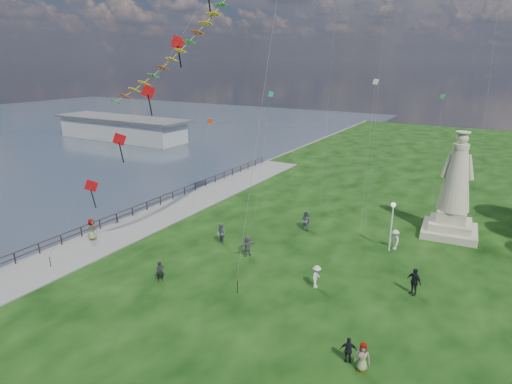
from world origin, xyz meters
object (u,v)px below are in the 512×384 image
Objects in this scene: lamppost at (392,216)px; person_4 at (362,357)px; statue at (454,197)px; person_3 at (349,350)px; pier_pavilion at (122,128)px; person_0 at (160,272)px; person_1 at (221,234)px; person_8 at (395,240)px; person_7 at (306,220)px; person_11 at (247,246)px; person_9 at (414,281)px; person_10 at (92,230)px; person_6 at (306,219)px; person_2 at (316,277)px.

lamppost is 15.25m from person_4.
person_3 is (-2.26, -20.84, -2.74)m from statue.
person_0 is at bearing -40.66° from pier_pavilion.
pier_pavilion is at bearing 165.03° from person_1.
person_0 is 0.89× the size of person_8.
statue is (63.33, -21.03, 1.64)m from pier_pavilion.
person_11 is at bearing 89.91° from person_7.
person_10 is (-25.60, -4.70, -0.02)m from person_9.
person_11 is at bearing -146.64° from person_9.
person_9 is at bearing -118.87° from person_3.
pier_pavilion is at bearing 130.43° from person_4.
pier_pavilion reaches higher than person_7.
lamppost is at bearing -8.37° from person_0.
person_1 is 8.50m from person_6.
person_9 is (1.53, 8.64, 0.21)m from person_3.
person_1 is at bearing -79.79° from person_10.
lamppost is at bearing -172.42° from person_7.
person_9 is at bearing -96.06° from person_10.
person_0 is 14.18m from person_3.
statue reaches higher than person_2.
person_4 is (14.89, -9.18, -0.11)m from person_1.
lamppost is 8.06m from person_7.
person_2 is at bearing -28.74° from person_0.
person_8 is at bearing -126.46° from statue.
person_7 is 12.75m from person_9.
person_8 is at bearing -104.28° from person_3.
statue is at bearing 58.58° from lamppost.
pier_pavilion is at bearing 155.48° from lamppost.
person_1 is at bearing 68.79° from person_2.
person_7 is at bearing 178.51° from person_9.
statue is at bearing 1.92° from person_6.
person_7 reaches higher than person_8.
pier_pavilion reaches higher than person_1.
lamppost is 11.76m from person_11.
person_10 is (-22.57, -10.74, -2.06)m from lamppost.
person_9 is 26.03m from person_10.
person_4 is 0.94× the size of person_8.
person_9 is (2.74, -6.60, 0.11)m from person_8.
person_11 reaches higher than person_6.
person_3 is 24.39m from person_10.
person_1 is at bearing 66.41° from person_7.
pier_pavilion is at bearing -13.80° from person_7.
person_2 is at bearing -55.06° from person_8.
statue reaches higher than person_3.
person_1 is 1.07× the size of person_8.
person_9 reaches higher than person_8.
person_7 is at bearing 174.37° from lamppost.
lamppost is 2.32× the size of person_1.
person_11 reaches higher than person_0.
person_3 is 18.01m from person_7.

